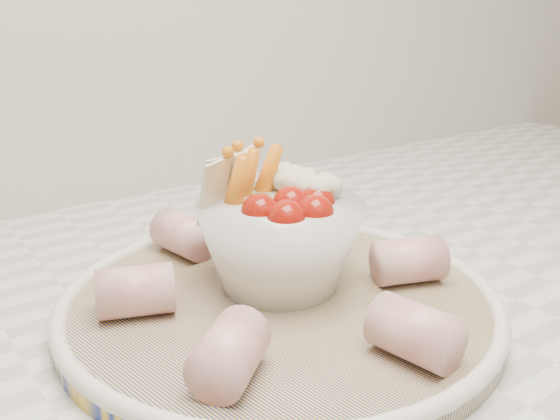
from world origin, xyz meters
TOP-DOWN VIEW (x-y plane):
  - serving_platter at (0.17, 1.40)m, footprint 0.37×0.37m
  - veggie_bowl at (0.19, 1.42)m, footprint 0.13×0.13m
  - cured_meat_rolls at (0.17, 1.40)m, footprint 0.26×0.29m

SIDE VIEW (x-z plane):
  - serving_platter at x=0.17m, z-range 0.92..0.94m
  - cured_meat_rolls at x=0.17m, z-range 0.93..0.97m
  - veggie_bowl at x=0.19m, z-range 0.92..1.03m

